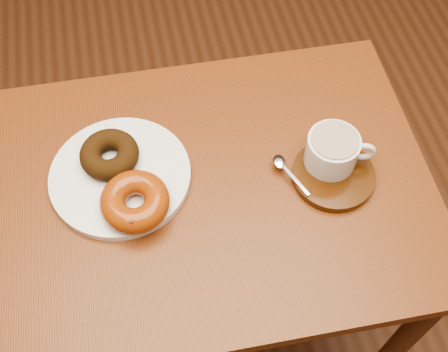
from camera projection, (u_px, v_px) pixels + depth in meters
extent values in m
plane|color=#572F1B|center=(214.00, 260.00, 1.63)|extent=(6.00, 6.00, 0.00)
cube|color=brown|center=(213.00, 189.00, 0.96)|extent=(0.76, 0.58, 0.03)
cylinder|color=#482614|center=(395.00, 349.00, 1.16)|extent=(0.04, 0.04, 0.67)
cylinder|color=#482614|center=(61.00, 200.00, 1.35)|extent=(0.04, 0.04, 0.67)
cylinder|color=#482614|center=(329.00, 158.00, 1.41)|extent=(0.04, 0.04, 0.67)
cylinder|color=white|center=(120.00, 176.00, 0.95)|extent=(0.27, 0.27, 0.01)
torus|color=#321C0A|center=(109.00, 154.00, 0.94)|extent=(0.11, 0.11, 0.04)
torus|color=#923E0F|center=(135.00, 201.00, 0.89)|extent=(0.12, 0.12, 0.04)
cube|color=#50301A|center=(156.00, 192.00, 0.88)|extent=(0.01, 0.00, 0.00)
cube|color=#50301A|center=(153.00, 185.00, 0.88)|extent=(0.01, 0.01, 0.00)
cube|color=#50301A|center=(147.00, 179.00, 0.89)|extent=(0.01, 0.01, 0.00)
cube|color=#50301A|center=(139.00, 177.00, 0.89)|extent=(0.01, 0.01, 0.00)
cube|color=#50301A|center=(131.00, 177.00, 0.89)|extent=(0.00, 0.01, 0.00)
cube|color=#50301A|center=(122.00, 180.00, 0.89)|extent=(0.01, 0.01, 0.00)
cube|color=#50301A|center=(116.00, 185.00, 0.88)|extent=(0.01, 0.01, 0.00)
cube|color=#50301A|center=(111.00, 192.00, 0.88)|extent=(0.01, 0.01, 0.00)
cube|color=#50301A|center=(111.00, 200.00, 0.87)|extent=(0.01, 0.00, 0.00)
cube|color=#50301A|center=(113.00, 207.00, 0.86)|extent=(0.01, 0.01, 0.00)
cube|color=#50301A|center=(119.00, 212.00, 0.86)|extent=(0.01, 0.01, 0.00)
cube|color=#50301A|center=(127.00, 215.00, 0.86)|extent=(0.01, 0.01, 0.00)
cube|color=#50301A|center=(136.00, 215.00, 0.86)|extent=(0.00, 0.01, 0.00)
cube|color=#50301A|center=(145.00, 212.00, 0.86)|extent=(0.01, 0.01, 0.00)
cube|color=#50301A|center=(152.00, 207.00, 0.86)|extent=(0.01, 0.01, 0.00)
cube|color=#50301A|center=(155.00, 199.00, 0.87)|extent=(0.01, 0.01, 0.00)
cylinder|color=#3A1C07|center=(333.00, 175.00, 0.95)|extent=(0.16, 0.16, 0.01)
cylinder|color=white|center=(332.00, 151.00, 0.93)|extent=(0.09, 0.09, 0.06)
cylinder|color=brown|center=(335.00, 140.00, 0.90)|extent=(0.08, 0.08, 0.00)
torus|color=white|center=(364.00, 152.00, 0.93)|extent=(0.04, 0.02, 0.04)
ellipsoid|color=silver|center=(279.00, 161.00, 0.95)|extent=(0.02, 0.03, 0.01)
cube|color=silver|center=(294.00, 179.00, 0.93)|extent=(0.03, 0.07, 0.00)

